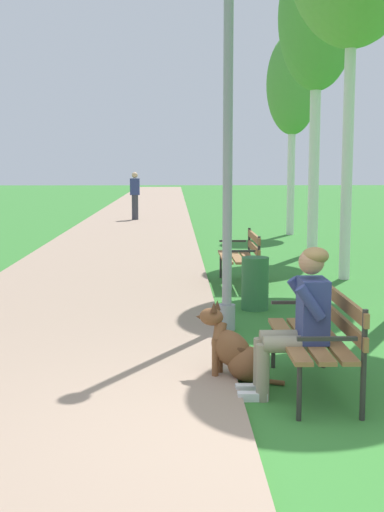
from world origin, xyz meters
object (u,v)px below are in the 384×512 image
(birch_tree_fifth, at_px, (293,86))
(pedestrian_distant, at_px, (135,196))
(park_bench_mid, at_px, (242,253))
(litter_bin, at_px, (255,283))
(birch_tree_fourth, at_px, (317,21))
(park_bench_near, at_px, (321,332))
(lamp_post_near, at_px, (228,120))
(dog_brown, at_px, (236,352))
(person_seated_on_near_bench, at_px, (299,316))

(birch_tree_fifth, relative_size, pedestrian_distant, 3.27)
(park_bench_mid, xyz_separation_m, litter_bin, (-0.02, -1.92, -0.16))
(birch_tree_fourth, relative_size, pedestrian_distant, 3.90)
(birch_tree_fourth, bearing_deg, park_bench_mid, -116.03)
(park_bench_near, distance_m, litter_bin, 3.39)
(lamp_post_near, distance_m, birch_tree_fifth, 11.51)
(park_bench_mid, xyz_separation_m, pedestrian_distant, (-2.42, 12.84, 0.33))
(birch_tree_fifth, bearing_deg, park_bench_near, -98.30)
(birch_tree_fifth, bearing_deg, pedestrian_distant, 133.26)
(birch_tree_fifth, height_order, litter_bin, birch_tree_fifth)
(park_bench_mid, distance_m, pedestrian_distant, 13.07)
(park_bench_mid, distance_m, birch_tree_fourth, 6.10)
(dog_brown, bearing_deg, park_bench_near, -24.38)
(park_bench_mid, bearing_deg, dog_brown, -96.14)
(dog_brown, distance_m, birch_tree_fourth, 10.26)
(park_bench_mid, height_order, birch_tree_fifth, birch_tree_fifth)
(lamp_post_near, distance_m, pedestrian_distant, 16.10)
(person_seated_on_near_bench, xyz_separation_m, birch_tree_fourth, (1.94, 9.29, 4.17))
(dog_brown, xyz_separation_m, lamp_post_near, (0.06, 1.92, 2.14))
(park_bench_mid, height_order, dog_brown, park_bench_mid)
(birch_tree_fifth, height_order, pedestrian_distant, birch_tree_fifth)
(person_seated_on_near_bench, distance_m, birch_tree_fourth, 10.37)
(dog_brown, bearing_deg, park_bench_mid, 83.86)
(birch_tree_fifth, bearing_deg, park_bench_mid, -104.60)
(person_seated_on_near_bench, relative_size, birch_tree_fifth, 0.23)
(park_bench_mid, relative_size, litter_bin, 2.14)
(person_seated_on_near_bench, relative_size, lamp_post_near, 0.27)
(birch_tree_fifth, xyz_separation_m, pedestrian_distant, (-4.52, 4.80, -3.14))
(park_bench_mid, bearing_deg, park_bench_near, -88.40)
(lamp_post_near, relative_size, litter_bin, 6.65)
(birch_tree_fourth, relative_size, litter_bin, 9.20)
(park_bench_near, distance_m, lamp_post_near, 2.99)
(person_seated_on_near_bench, height_order, lamp_post_near, lamp_post_near)
(litter_bin, bearing_deg, birch_tree_fourth, 71.81)
(lamp_post_near, relative_size, birch_tree_fourth, 0.72)
(person_seated_on_near_bench, distance_m, litter_bin, 3.53)
(birch_tree_fifth, xyz_separation_m, litter_bin, (-2.11, -9.96, -3.63))
(birch_tree_fourth, distance_m, pedestrian_distant, 10.74)
(park_bench_mid, xyz_separation_m, birch_tree_fifth, (2.09, 8.04, 3.47))
(dog_brown, height_order, birch_tree_fourth, birch_tree_fourth)
(litter_bin, bearing_deg, pedestrian_distant, 99.25)
(pedestrian_distant, bearing_deg, birch_tree_fifth, -46.74)
(park_bench_near, bearing_deg, person_seated_on_near_bench, -147.06)
(lamp_post_near, xyz_separation_m, pedestrian_distant, (-1.94, 15.91, -1.56))
(dog_brown, bearing_deg, birch_tree_fifth, 78.58)
(park_bench_mid, relative_size, birch_tree_fourth, 0.23)
(park_bench_mid, height_order, person_seated_on_near_bench, person_seated_on_near_bench)
(dog_brown, bearing_deg, person_seated_on_near_bench, -42.94)
(park_bench_mid, relative_size, person_seated_on_near_bench, 1.20)
(litter_bin, xyz_separation_m, pedestrian_distant, (-2.40, 14.76, 0.49))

